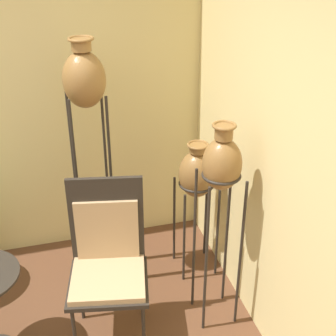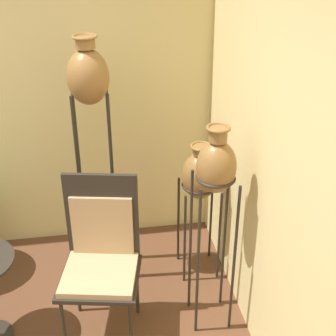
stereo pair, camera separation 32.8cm
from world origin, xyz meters
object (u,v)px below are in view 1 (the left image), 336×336
Objects in this scene: chair at (108,256)px; vase_stand_short at (197,175)px; vase_stand_tall at (85,87)px; vase_stand_medium at (222,169)px.

vase_stand_short is at bearing 43.57° from chair.
vase_stand_tall is at bearing 101.46° from chair.
vase_stand_tall is 1.70× the size of vase_stand_short.
vase_stand_short is 0.98× the size of chair.
vase_stand_tall reaches higher than chair.
chair is (-0.74, 0.06, -0.56)m from vase_stand_medium.
vase_stand_short is at bearing -8.24° from vase_stand_tall.
vase_stand_tall is at bearing 171.76° from vase_stand_short.
chair is (-0.78, -0.49, -0.23)m from vase_stand_short.
vase_stand_medium is 1.31× the size of chair.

